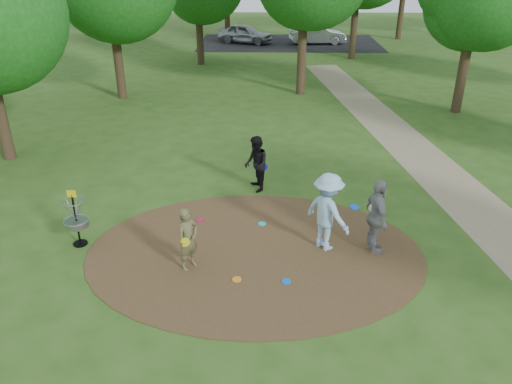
{
  "coord_description": "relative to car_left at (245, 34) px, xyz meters",
  "views": [
    {
      "loc": [
        0.25,
        -10.5,
        6.9
      ],
      "look_at": [
        0.0,
        1.2,
        1.1
      ],
      "focal_mm": 35.0,
      "sensor_mm": 36.0,
      "label": 1
    }
  ],
  "objects": [
    {
      "name": "disc_ground_orange",
      "position": [
        1.08,
        -30.98,
        -0.69
      ],
      "size": [
        0.22,
        0.22,
        0.02
      ],
      "primitive_type": "cylinder",
      "color": "orange",
      "rests_on": "dirt_clearing"
    },
    {
      "name": "disc_ground_red",
      "position": [
        -0.1,
        -28.25,
        -0.69
      ],
      "size": [
        0.22,
        0.22,
        0.02
      ],
      "primitive_type": "cylinder",
      "color": "#BA123F",
      "rests_on": "dirt_clearing"
    },
    {
      "name": "parking_lot",
      "position": [
        3.48,
        0.19,
        -0.71
      ],
      "size": [
        14.0,
        8.0,
        0.01
      ],
      "primitive_type": "cube",
      "color": "black",
      "rests_on": "ground"
    },
    {
      "name": "disc_ground_blue",
      "position": [
        2.22,
        -31.03,
        -0.69
      ],
      "size": [
        0.22,
        0.22,
        0.02
      ],
      "primitive_type": "cylinder",
      "color": "blue",
      "rests_on": "dirt_clearing"
    },
    {
      "name": "disc_golf_basket",
      "position": [
        -3.02,
        -29.51,
        0.16
      ],
      "size": [
        0.63,
        0.63,
        1.54
      ],
      "color": "black",
      "rests_on": "ground"
    },
    {
      "name": "player_observer_with_disc",
      "position": [
        -0.06,
        -30.47,
        0.07
      ],
      "size": [
        0.65,
        0.68,
        1.57
      ],
      "color": "brown",
      "rests_on": "ground"
    },
    {
      "name": "footpath",
      "position": [
        7.98,
        -27.81,
        -0.71
      ],
      "size": [
        7.55,
        39.89,
        0.01
      ],
      "primitive_type": "cube",
      "rotation": [
        0.0,
        0.0,
        0.14
      ],
      "color": "#8C7A5B",
      "rests_on": "ground"
    },
    {
      "name": "player_throwing_with_disc",
      "position": [
        3.25,
        -29.53,
        0.3
      ],
      "size": [
        1.5,
        1.48,
        2.04
      ],
      "color": "#9BC8E7",
      "rests_on": "ground"
    },
    {
      "name": "car_right",
      "position": [
        5.62,
        -0.34,
        -0.01
      ],
      "size": [
        4.45,
        1.98,
        1.42
      ],
      "primitive_type": "imported",
      "rotation": [
        0.0,
        0.0,
        1.68
      ],
      "color": "#929699",
      "rests_on": "ground"
    },
    {
      "name": "car_left",
      "position": [
        0.0,
        0.0,
        0.0
      ],
      "size": [
        4.54,
        3.04,
        1.44
      ],
      "primitive_type": "imported",
      "rotation": [
        0.0,
        0.0,
        1.22
      ],
      "color": "#929499",
      "rests_on": "ground"
    },
    {
      "name": "player_walking_with_disc",
      "position": [
        1.43,
        -26.23,
        0.16
      ],
      "size": [
        0.86,
        0.99,
        1.75
      ],
      "color": "black",
      "rests_on": "ground"
    },
    {
      "name": "disc_ground_cyan",
      "position": [
        1.64,
        -28.42,
        -0.69
      ],
      "size": [
        0.22,
        0.22,
        0.02
      ],
      "primitive_type": "cylinder",
      "color": "#18C0C2",
      "rests_on": "dirt_clearing"
    },
    {
      "name": "dirt_clearing",
      "position": [
        1.48,
        -29.81,
        -0.71
      ],
      "size": [
        8.4,
        8.4,
        0.02
      ],
      "primitive_type": "cylinder",
      "color": "#47301C",
      "rests_on": "ground"
    },
    {
      "name": "player_waiting_with_disc",
      "position": [
        4.44,
        -29.67,
        0.26
      ],
      "size": [
        0.65,
        1.21,
        1.95
      ],
      "color": "gray",
      "rests_on": "ground"
    },
    {
      "name": "ground",
      "position": [
        1.48,
        -29.81,
        -0.72
      ],
      "size": [
        100.0,
        100.0,
        0.0
      ],
      "primitive_type": "plane",
      "color": "#2D5119",
      "rests_on": "ground"
    }
  ]
}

